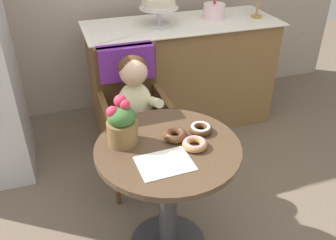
{
  "coord_description": "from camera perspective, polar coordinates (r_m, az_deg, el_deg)",
  "views": [
    {
      "loc": [
        -0.45,
        -1.36,
        1.76
      ],
      "look_at": [
        0.05,
        0.15,
        0.77
      ],
      "focal_mm": 38.82,
      "sensor_mm": 36.0,
      "label": 1
    }
  ],
  "objects": [
    {
      "name": "wicker_chair",
      "position": [
        2.39,
        -5.9,
        3.7
      ],
      "size": [
        0.42,
        0.45,
        0.95
      ],
      "rotation": [
        0.0,
        0.0,
        -0.05
      ],
      "color": "brown",
      "rests_on": "ground"
    },
    {
      "name": "seated_child",
      "position": [
        2.23,
        -5.04,
        2.78
      ],
      "size": [
        0.27,
        0.32,
        0.73
      ],
      "color": "beige",
      "rests_on": "ground"
    },
    {
      "name": "donut_front",
      "position": [
        1.81,
        1.12,
        -2.32
      ],
      "size": [
        0.12,
        0.12,
        0.04
      ],
      "color": "#4C2D19",
      "rests_on": "cafe_table"
    },
    {
      "name": "round_layer_cake",
      "position": [
        3.09,
        7.24,
        16.59
      ],
      "size": [
        0.18,
        0.18,
        0.14
      ],
      "color": "silver",
      "rests_on": "display_counter"
    },
    {
      "name": "paper_napkin",
      "position": [
        1.66,
        -0.51,
        -6.83
      ],
      "size": [
        0.26,
        0.2,
        0.0
      ],
      "primitive_type": "cube",
      "rotation": [
        0.0,
        0.0,
        0.04
      ],
      "color": "white",
      "rests_on": "cafe_table"
    },
    {
      "name": "donut_side",
      "position": [
        1.75,
        4.23,
        -3.73
      ],
      "size": [
        0.12,
        0.12,
        0.04
      ],
      "color": "#AD7542",
      "rests_on": "cafe_table"
    },
    {
      "name": "flower_vase",
      "position": [
        1.75,
        -7.27,
        -0.58
      ],
      "size": [
        0.15,
        0.15,
        0.25
      ],
      "color": "brown",
      "rests_on": "cafe_table"
    },
    {
      "name": "display_counter",
      "position": [
        3.13,
        2.12,
        7.17
      ],
      "size": [
        1.56,
        0.62,
        0.9
      ],
      "color": "olive",
      "rests_on": "ground"
    },
    {
      "name": "donut_mid",
      "position": [
        1.87,
        5.14,
        -1.33
      ],
      "size": [
        0.12,
        0.12,
        0.04
      ],
      "color": "#4C2D19",
      "rests_on": "cafe_table"
    },
    {
      "name": "cafe_table",
      "position": [
        1.9,
        -0.02,
        -9.24
      ],
      "size": [
        0.72,
        0.72,
        0.72
      ],
      "color": "#4C3826",
      "rests_on": "ground"
    }
  ]
}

